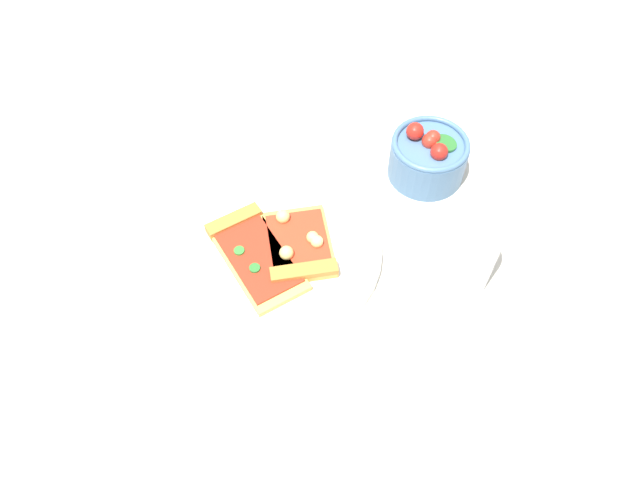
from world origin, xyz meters
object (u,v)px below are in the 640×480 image
object	(u,v)px
plate	(280,252)
pizza_slice_near	(253,251)
soda_glass	(467,253)
salad_bowl	(428,157)
paper_napkin	(91,320)
pizza_slice_far	(299,248)

from	to	relation	value
plate	pizza_slice_near	distance (m)	0.04
plate	soda_glass	xyz separation A→B (m)	(0.18, -0.15, 0.05)
salad_bowl	plate	bearing A→B (deg)	-175.33
salad_bowl	paper_napkin	xyz separation A→B (m)	(-0.50, 0.01, -0.03)
soda_glass	paper_napkin	xyz separation A→B (m)	(-0.43, 0.18, -0.05)
pizza_slice_far	soda_glass	world-z (taller)	soda_glass
salad_bowl	paper_napkin	size ratio (longest dim) A/B	0.69
pizza_slice_far	salad_bowl	bearing A→B (deg)	9.08
pizza_slice_near	salad_bowl	xyz separation A→B (m)	(0.28, 0.01, 0.02)
pizza_slice_near	paper_napkin	size ratio (longest dim) A/B	0.96
salad_bowl	soda_glass	xyz separation A→B (m)	(-0.07, -0.17, 0.02)
pizza_slice_far	salad_bowl	size ratio (longest dim) A/B	1.24
plate	paper_napkin	distance (m)	0.25
plate	soda_glass	bearing A→B (deg)	-39.13
soda_glass	paper_napkin	size ratio (longest dim) A/B	0.77
pizza_slice_far	soda_glass	bearing A→B (deg)	-39.09
pizza_slice_far	salad_bowl	distance (m)	0.23
soda_glass	pizza_slice_far	bearing A→B (deg)	140.91
pizza_slice_near	paper_napkin	bearing A→B (deg)	174.62
paper_napkin	plate	bearing A→B (deg)	-6.96
salad_bowl	soda_glass	world-z (taller)	soda_glass
plate	soda_glass	distance (m)	0.24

